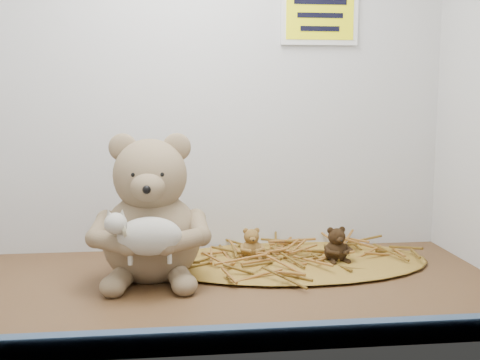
{
  "coord_description": "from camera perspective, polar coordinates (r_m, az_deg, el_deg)",
  "views": [
    {
      "loc": [
        -5.08,
        -111.32,
        37.03
      ],
      "look_at": [
        8.15,
        2.09,
        20.58
      ],
      "focal_mm": 45.0,
      "sensor_mm": 36.0,
      "label": 1
    }
  ],
  "objects": [
    {
      "name": "wall_sign",
      "position": [
        1.46,
        7.55,
        15.19
      ],
      "size": [
        16.0,
        1.2,
        11.0
      ],
      "primitive_type": "cube",
      "color": "#ECE90C",
      "rests_on": "back_wall"
    },
    {
      "name": "main_teddy",
      "position": [
        1.2,
        -8.44,
        -2.58
      ],
      "size": [
        24.61,
        25.87,
        29.36
      ],
      "primitive_type": null,
      "rotation": [
        0.0,
        0.0,
        -0.04
      ],
      "color": "#8B6D55",
      "rests_on": "shelf_floor"
    },
    {
      "name": "mini_teddy_brown",
      "position": [
        1.32,
        9.11,
        -5.91
      ],
      "size": [
        7.1,
        7.39,
        7.64
      ],
      "primitive_type": null,
      "rotation": [
        0.0,
        0.0,
        0.16
      ],
      "color": "black",
      "rests_on": "straw_bed"
    },
    {
      "name": "toy_lamb",
      "position": [
        1.11,
        -8.57,
        -5.3
      ],
      "size": [
        15.34,
        9.36,
        9.91
      ],
      "primitive_type": null,
      "color": "beige",
      "rests_on": "main_teddy"
    },
    {
      "name": "alcove_shell",
      "position": [
        1.21,
        -4.32,
        11.96
      ],
      "size": [
        120.4,
        60.2,
        90.4
      ],
      "color": "#492E19",
      "rests_on": "ground"
    },
    {
      "name": "front_rail",
      "position": [
        0.9,
        -2.98,
        -14.89
      ],
      "size": [
        119.28,
        2.2,
        3.6
      ],
      "primitive_type": "cube",
      "color": "#364D67",
      "rests_on": "shelf_floor"
    },
    {
      "name": "mini_teddy_tan",
      "position": [
        1.33,
        1.09,
        -5.89
      ],
      "size": [
        5.72,
        6.01,
        6.85
      ],
      "primitive_type": null,
      "rotation": [
        0.0,
        0.0,
        0.03
      ],
      "color": "brown",
      "rests_on": "straw_bed"
    },
    {
      "name": "straw_bed",
      "position": [
        1.34,
        5.06,
        -7.66
      ],
      "size": [
        59.94,
        34.8,
        1.16
      ],
      "primitive_type": "ellipsoid",
      "color": "brown",
      "rests_on": "shelf_floor"
    }
  ]
}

